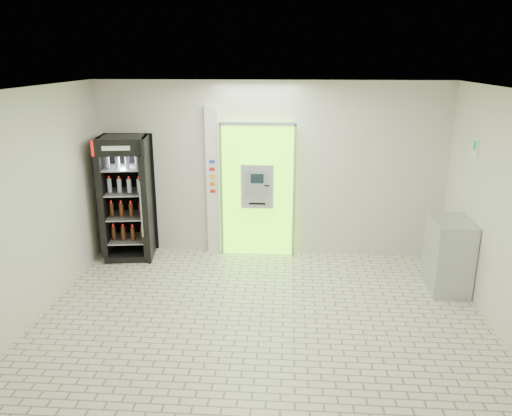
{
  "coord_description": "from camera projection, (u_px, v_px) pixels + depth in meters",
  "views": [
    {
      "loc": [
        0.34,
        -5.87,
        3.37
      ],
      "look_at": [
        -0.15,
        1.2,
        1.21
      ],
      "focal_mm": 35.0,
      "sensor_mm": 36.0,
      "label": 1
    }
  ],
  "objects": [
    {
      "name": "exit_sign",
      "position": [
        475.0,
        147.0,
        7.13
      ],
      "size": [
        0.02,
        0.22,
        0.26
      ],
      "color": "white",
      "rests_on": "room_shell"
    },
    {
      "name": "steel_cabinet",
      "position": [
        448.0,
        255.0,
        7.4
      ],
      "size": [
        0.56,
        0.82,
        1.08
      ],
      "rotation": [
        0.0,
        0.0,
        -0.01
      ],
      "color": "#A8ABB0",
      "rests_on": "ground"
    },
    {
      "name": "room_shell",
      "position": [
        261.0,
        187.0,
        6.07
      ],
      "size": [
        6.0,
        6.0,
        6.0
      ],
      "color": "beige",
      "rests_on": "ground"
    },
    {
      "name": "beverage_cooler",
      "position": [
        128.0,
        200.0,
        8.52
      ],
      "size": [
        0.88,
        0.83,
        2.11
      ],
      "rotation": [
        0.0,
        0.0,
        0.14
      ],
      "color": "black",
      "rests_on": "ground"
    },
    {
      "name": "pillar",
      "position": [
        213.0,
        181.0,
        8.63
      ],
      "size": [
        0.22,
        0.11,
        2.6
      ],
      "color": "silver",
      "rests_on": "ground"
    },
    {
      "name": "ground",
      "position": [
        261.0,
        321.0,
        6.61
      ],
      "size": [
        6.0,
        6.0,
        0.0
      ],
      "primitive_type": "plane",
      "color": "beige",
      "rests_on": "ground"
    },
    {
      "name": "atm_assembly",
      "position": [
        258.0,
        189.0,
        8.58
      ],
      "size": [
        1.3,
        0.24,
        2.33
      ],
      "color": "#73FA11",
      "rests_on": "ground"
    }
  ]
}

